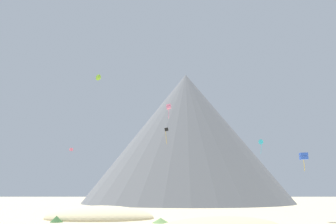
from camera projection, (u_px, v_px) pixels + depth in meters
dune_midground at (98, 219)px, 57.98m from camera, size 18.66×13.42×4.22m
bush_near_left at (159, 220)px, 50.73m from camera, size 3.21×3.21×0.73m
bush_near_right at (55, 219)px, 51.69m from camera, size 2.30×2.30×0.95m
rock_massif at (182, 140)px, 130.70m from camera, size 99.53×99.53×48.69m
kite_black_mid at (165, 132)px, 79.82m from camera, size 0.96×0.45×3.77m
kite_lime_high at (97, 77)px, 98.30m from camera, size 1.75×1.07×1.77m
kite_pink_mid at (167, 107)px, 61.64m from camera, size 0.92×0.86×2.61m
kite_rainbow_mid at (70, 149)px, 86.88m from camera, size 0.76×1.05×0.73m
kite_cyan_mid at (260, 142)px, 85.92m from camera, size 1.13×0.92×3.51m
kite_blue_low at (302, 156)px, 57.10m from camera, size 1.27×1.26×2.96m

